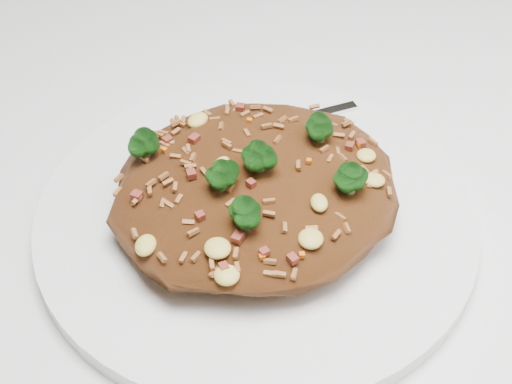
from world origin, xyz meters
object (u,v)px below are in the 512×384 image
at_px(fried_rice, 256,180).
at_px(fork, 271,126).
at_px(dining_table, 352,242).
at_px(plate, 256,215).

relative_size(fried_rice, fork, 1.20).
xyz_separation_m(dining_table, plate, (-0.10, -0.01, 0.10)).
height_order(plate, fried_rice, fried_rice).
relative_size(dining_table, plate, 3.99).
bearing_deg(fork, dining_table, -40.82).
distance_m(plate, fried_rice, 0.03).
xyz_separation_m(plate, fried_rice, (-0.00, -0.00, 0.03)).
distance_m(fried_rice, fork, 0.09).
distance_m(plate, fork, 0.09).
distance_m(dining_table, fork, 0.13).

